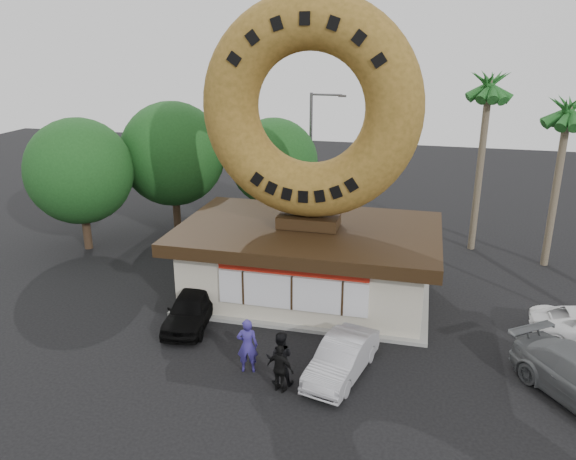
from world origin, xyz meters
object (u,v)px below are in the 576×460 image
(person_center, at_px, (280,358))
(car_black, at_px, (191,309))
(person_left, at_px, (247,345))
(street_lamp, at_px, (313,153))
(car_silver, at_px, (342,358))
(giant_donut, at_px, (310,109))
(donut_shop, at_px, (308,260))
(person_right, at_px, (280,369))

(person_center, bearing_deg, car_black, -44.99)
(person_left, distance_m, car_black, 4.22)
(street_lamp, distance_m, car_black, 14.37)
(person_left, bearing_deg, car_silver, 177.30)
(giant_donut, bearing_deg, person_left, -97.04)
(giant_donut, distance_m, person_left, 9.73)
(person_left, height_order, person_center, person_left)
(donut_shop, xyz_separation_m, street_lamp, (-1.86, 10.02, 2.72))
(donut_shop, bearing_deg, person_right, -85.10)
(car_black, bearing_deg, car_silver, -25.14)
(person_left, height_order, car_black, person_left)
(giant_donut, bearing_deg, car_silver, -67.41)
(street_lamp, height_order, person_left, street_lamp)
(giant_donut, relative_size, person_center, 4.74)
(street_lamp, bearing_deg, donut_shop, -79.50)
(giant_donut, height_order, person_center, giant_donut)
(donut_shop, height_order, person_right, donut_shop)
(person_left, height_order, person_right, person_left)
(street_lamp, distance_m, person_center, 17.33)
(street_lamp, distance_m, car_silver, 16.82)
(car_black, height_order, car_silver, car_black)
(donut_shop, height_order, person_center, donut_shop)
(giant_donut, relative_size, car_silver, 2.27)
(giant_donut, height_order, person_right, giant_donut)
(giant_donut, bearing_deg, donut_shop, -90.00)
(giant_donut, height_order, car_silver, giant_donut)
(person_right, relative_size, car_black, 0.42)
(person_left, xyz_separation_m, car_black, (-3.26, 2.67, -0.32))
(donut_shop, xyz_separation_m, person_left, (-0.78, -6.34, -0.77))
(person_right, xyz_separation_m, car_black, (-4.66, 3.53, -0.16))
(donut_shop, relative_size, person_left, 5.60)
(person_left, height_order, car_silver, person_left)
(donut_shop, height_order, car_silver, donut_shop)
(street_lamp, relative_size, person_left, 4.00)
(person_left, xyz_separation_m, car_silver, (3.20, 0.54, -0.34))
(person_center, bearing_deg, giant_donut, -96.40)
(street_lamp, relative_size, car_black, 2.00)
(street_lamp, xyz_separation_m, person_right, (2.47, -17.22, -3.64))
(person_left, bearing_deg, street_lamp, -98.54)
(person_right, bearing_deg, person_left, -13.74)
(car_black, bearing_deg, giant_donut, 35.46)
(giant_donut, distance_m, street_lamp, 10.87)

